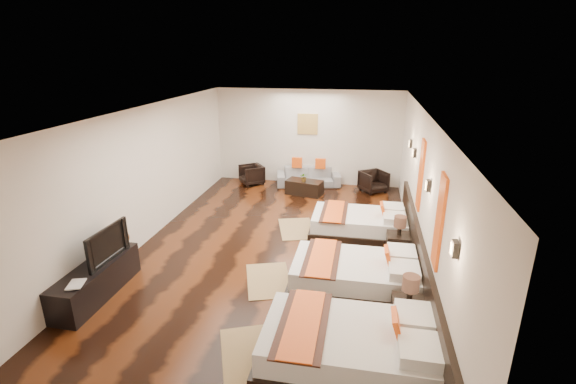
% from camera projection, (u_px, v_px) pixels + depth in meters
% --- Properties ---
extents(floor, '(5.50, 9.50, 0.01)m').
position_uv_depth(floor, '(272.00, 253.00, 8.26)').
color(floor, black).
rests_on(floor, ground).
extents(ceiling, '(5.50, 9.50, 0.01)m').
position_uv_depth(ceiling, '(270.00, 113.00, 7.34)').
color(ceiling, white).
rests_on(ceiling, floor).
extents(back_wall, '(5.50, 0.01, 2.80)m').
position_uv_depth(back_wall, '(307.00, 137.00, 12.21)').
color(back_wall, silver).
rests_on(back_wall, floor).
extents(left_wall, '(0.01, 9.50, 2.80)m').
position_uv_depth(left_wall, '(139.00, 179.00, 8.29)').
color(left_wall, silver).
rests_on(left_wall, floor).
extents(right_wall, '(0.01, 9.50, 2.80)m').
position_uv_depth(right_wall, '(422.00, 196.00, 7.31)').
color(right_wall, silver).
rests_on(right_wall, floor).
extents(headboard_panel, '(0.08, 6.60, 0.90)m').
position_uv_depth(headboard_panel, '(419.00, 265.00, 6.89)').
color(headboard_panel, black).
rests_on(headboard_panel, floor).
extents(bed_near, '(2.30, 1.45, 0.88)m').
position_uv_depth(bed_near, '(352.00, 348.00, 5.18)').
color(bed_near, black).
rests_on(bed_near, floor).
extents(bed_mid, '(2.17, 1.37, 0.83)m').
position_uv_depth(bed_mid, '(357.00, 275.00, 6.90)').
color(bed_mid, black).
rests_on(bed_mid, floor).
extents(bed_far, '(2.07, 1.30, 0.79)m').
position_uv_depth(bed_far, '(360.00, 224.00, 8.94)').
color(bed_far, black).
rests_on(bed_far, floor).
extents(nightstand_a, '(0.45, 0.45, 0.89)m').
position_uv_depth(nightstand_a, '(408.00, 312.00, 5.88)').
color(nightstand_a, black).
rests_on(nightstand_a, floor).
extents(nightstand_b, '(0.44, 0.44, 0.87)m').
position_uv_depth(nightstand_b, '(398.00, 243.00, 7.98)').
color(nightstand_b, black).
rests_on(nightstand_b, floor).
extents(jute_mat_near, '(1.14, 1.39, 0.01)m').
position_uv_depth(jute_mat_near, '(250.00, 355.00, 5.49)').
color(jute_mat_near, '#96794C').
rests_on(jute_mat_near, floor).
extents(jute_mat_mid, '(1.09, 1.37, 0.01)m').
position_uv_depth(jute_mat_mid, '(269.00, 280.00, 7.27)').
color(jute_mat_mid, '#96794C').
rests_on(jute_mat_mid, floor).
extents(jute_mat_far, '(1.06, 1.36, 0.01)m').
position_uv_depth(jute_mat_far, '(297.00, 229.00, 9.36)').
color(jute_mat_far, '#96794C').
rests_on(jute_mat_far, floor).
extents(tv_console, '(0.50, 1.80, 0.55)m').
position_uv_depth(tv_console, '(97.00, 281.00, 6.75)').
color(tv_console, black).
rests_on(tv_console, floor).
extents(tv, '(0.18, 1.02, 0.58)m').
position_uv_depth(tv, '(103.00, 244.00, 6.76)').
color(tv, black).
rests_on(tv, tv_console).
extents(book, '(0.30, 0.35, 0.03)m').
position_uv_depth(book, '(68.00, 285.00, 6.09)').
color(book, black).
rests_on(book, tv_console).
extents(figurine, '(0.39, 0.39, 0.35)m').
position_uv_depth(figurine, '(119.00, 236.00, 7.31)').
color(figurine, brown).
rests_on(figurine, tv_console).
extents(sofa, '(1.97, 1.10, 0.54)m').
position_uv_depth(sofa, '(308.00, 177.00, 12.28)').
color(sofa, gray).
rests_on(sofa, floor).
extents(armchair_left, '(0.89, 0.89, 0.59)m').
position_uv_depth(armchair_left, '(252.00, 175.00, 12.42)').
color(armchair_left, black).
rests_on(armchair_left, floor).
extents(armchair_right, '(0.92, 0.93, 0.61)m').
position_uv_depth(armchair_right, '(374.00, 182.00, 11.72)').
color(armchair_right, black).
rests_on(armchair_right, floor).
extents(coffee_table, '(1.09, 0.72, 0.40)m').
position_uv_depth(coffee_table, '(304.00, 187.00, 11.56)').
color(coffee_table, black).
rests_on(coffee_table, floor).
extents(table_plant, '(0.27, 0.25, 0.25)m').
position_uv_depth(table_plant, '(304.00, 177.00, 11.39)').
color(table_plant, '#21591D').
rests_on(table_plant, coffee_table).
extents(orange_panel_a, '(0.04, 0.40, 1.30)m').
position_uv_depth(orange_panel_a, '(439.00, 222.00, 5.45)').
color(orange_panel_a, '#D86014').
rests_on(orange_panel_a, right_wall).
extents(orange_panel_b, '(0.04, 0.40, 1.30)m').
position_uv_depth(orange_panel_b, '(421.00, 175.00, 7.49)').
color(orange_panel_b, '#D86014').
rests_on(orange_panel_b, right_wall).
extents(sconce_near, '(0.07, 0.12, 0.18)m').
position_uv_depth(sconce_near, '(454.00, 249.00, 4.39)').
color(sconce_near, black).
rests_on(sconce_near, right_wall).
extents(sconce_mid, '(0.07, 0.12, 0.18)m').
position_uv_depth(sconce_mid, '(428.00, 186.00, 6.43)').
color(sconce_mid, black).
rests_on(sconce_mid, right_wall).
extents(sconce_far, '(0.07, 0.12, 0.18)m').
position_uv_depth(sconce_far, '(414.00, 153.00, 8.47)').
color(sconce_far, black).
rests_on(sconce_far, right_wall).
extents(sconce_lounge, '(0.07, 0.12, 0.18)m').
position_uv_depth(sconce_lounge, '(410.00, 144.00, 9.31)').
color(sconce_lounge, black).
rests_on(sconce_lounge, right_wall).
extents(gold_artwork, '(0.60, 0.04, 0.60)m').
position_uv_depth(gold_artwork, '(308.00, 124.00, 12.06)').
color(gold_artwork, '#AD873F').
rests_on(gold_artwork, back_wall).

